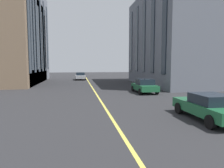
# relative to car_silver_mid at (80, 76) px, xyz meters

# --- Properties ---
(lane_centre_line) EXTENTS (80.00, 0.16, 0.01)m
(lane_centre_line) POSITION_rel_car_silver_mid_xyz_m (-23.50, -1.26, -0.70)
(lane_centre_line) COLOR #D8C64C
(lane_centre_line) RESTS_ON ground_plane
(car_silver_mid) EXTENTS (3.90, 1.89, 1.40)m
(car_silver_mid) POSITION_rel_car_silver_mid_xyz_m (0.00, 0.00, 0.00)
(car_silver_mid) COLOR #B7BABF
(car_silver_mid) RESTS_ON ground_plane
(car_green_near) EXTENTS (3.90, 1.89, 1.40)m
(car_green_near) POSITION_rel_car_silver_mid_xyz_m (-18.85, -6.16, 0.00)
(car_green_near) COLOR #1E6038
(car_green_near) RESTS_ON ground_plane
(car_green_trailing) EXTENTS (4.40, 1.95, 1.37)m
(car_green_trailing) POSITION_rel_car_silver_mid_xyz_m (-29.17, -6.16, 0.00)
(car_green_trailing) COLOR #1E6038
(car_green_trailing) RESTS_ON ground_plane
(building_right_near) EXTENTS (17.25, 13.29, 13.01)m
(building_right_near) POSITION_rel_car_silver_mid_xyz_m (-10.66, -15.34, 5.81)
(building_right_near) COLOR slate
(building_right_near) RESTS_ON ground_plane
(building_left_far) EXTENTS (17.67, 11.18, 15.27)m
(building_left_far) POSITION_rel_car_silver_mid_xyz_m (-3.90, 11.77, 6.94)
(building_left_far) COLOR slate
(building_left_far) RESTS_ON ground_plane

